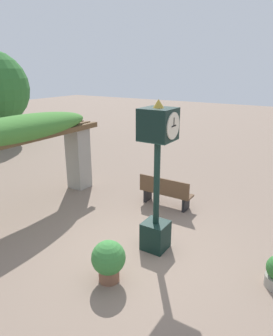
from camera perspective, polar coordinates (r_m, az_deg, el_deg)
The scene contains 5 objects.
ground_plane at distance 6.93m, azimuth 1.01°, elevation -15.24°, with size 60.00×60.00×0.00m, color #7F6B5B.
pedestal_clock at distance 6.18m, azimuth 3.92°, elevation -0.59°, with size 0.64×0.68×3.29m.
pergola at distance 8.53m, azimuth -20.94°, elevation 4.72°, with size 5.35×1.19×2.69m.
potted_plant_near_right at distance 5.86m, azimuth -5.35°, elevation -17.00°, with size 0.65×0.65×0.82m.
park_bench at distance 8.74m, azimuth 5.52°, elevation -4.59°, with size 0.42×1.56×0.89m.
Camera 1 is at (-4.94, -2.98, 3.84)m, focal length 32.00 mm.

